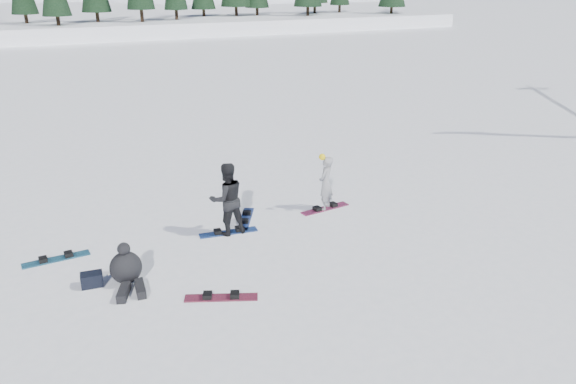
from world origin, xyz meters
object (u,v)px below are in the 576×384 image
Objects in this scene: snowboard_loose_c at (56,259)px; gear_bag at (92,280)px; seated_rider at (126,269)px; snowboard_loose_a at (246,219)px; snowboard_loose_b at (221,298)px; snowboarder_man at (227,199)px; snowboarder_woman at (326,183)px.

gear_bag is at bearing -72.87° from snowboard_loose_c.
snowboard_loose_a is (3.55, 2.10, -0.35)m from seated_rider.
snowboard_loose_a is 1.00× the size of snowboard_loose_c.
snowboard_loose_c is at bearing 138.25° from seated_rider.
seated_rider is 2.17m from snowboard_loose_b.
snowboard_loose_c is (-0.60, 1.60, -0.14)m from gear_bag.
snowboarder_man is 1.33m from snowboard_loose_a.
snowboard_loose_c is (-4.13, 0.36, -0.93)m from snowboarder_man.
seated_rider is (-2.83, -1.49, -0.58)m from snowboarder_man.
gear_bag is 0.30× the size of snowboard_loose_c.
snowboarder_man is at bearing 159.08° from snowboard_loose_a.
snowboard_loose_a is at bearing 43.79° from seated_rider.
snowboard_loose_c is at bearing 110.72° from gear_bag.
snowboard_loose_c is at bearing -6.64° from snowboarder_man.
snowboarder_woman is 7.20m from snowboard_loose_c.
seated_rider is at bearing -58.53° from snowboard_loose_c.
gear_bag reaches higher than snowboard_loose_c.
snowboarder_woman is at bearing -68.37° from snowboard_loose_a.
snowboarder_man reaches higher than gear_bag.
seated_rider is at bearing 149.65° from snowboard_loose_a.
gear_bag is at bearing 172.69° from seated_rider.
gear_bag is 2.86m from snowboard_loose_b.
snowboard_loose_b is (-4.23, -3.20, -0.78)m from snowboarder_woman.
gear_bag is at bearing 167.37° from snowboard_loose_b.
gear_bag is (-6.55, -1.54, -0.65)m from snowboarder_woman.
snowboard_loose_b is 4.38m from snowboard_loose_c.
snowboarder_man is (-3.02, -0.30, 0.15)m from snowboarder_woman.
snowboard_loose_a is 1.00× the size of snowboard_loose_b.
snowboard_loose_b is at bearing -179.78° from snowboard_loose_a.
seated_rider is 2.30m from snowboard_loose_c.
snowboarder_woman is at bearing -4.05° from snowboard_loose_c.
snowboard_loose_a and snowboard_loose_b have the same top height.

